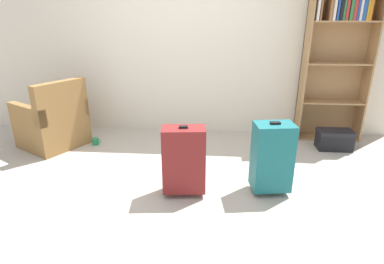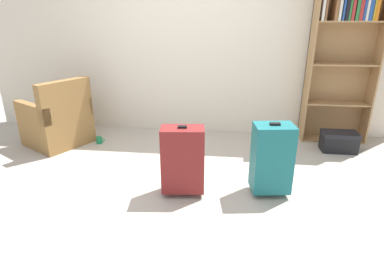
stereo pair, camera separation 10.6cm
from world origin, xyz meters
TOP-DOWN VIEW (x-y plane):
  - ground_plane at (0.00, 0.00)m, footprint 10.48×10.48m
  - back_wall at (0.00, 1.80)m, footprint 5.99×0.10m
  - bookshelf at (2.06, 1.62)m, footprint 0.85×0.29m
  - armchair at (-1.66, 1.02)m, footprint 0.96×0.96m
  - mug at (-1.14, 1.08)m, footprint 0.12×0.08m
  - storage_box at (2.03, 1.18)m, footprint 0.44×0.25m
  - suitcase_dark_red at (0.18, -0.06)m, footprint 0.43×0.26m
  - suitcase_teal at (1.02, 0.04)m, footprint 0.40×0.30m

SIDE VIEW (x-z plane):
  - ground_plane at x=0.00m, z-range 0.00..0.00m
  - mug at x=-1.14m, z-range 0.00..0.10m
  - storage_box at x=2.03m, z-range 0.01..0.27m
  - armchair at x=-1.66m, z-range -0.13..0.77m
  - suitcase_dark_red at x=0.18m, z-range 0.01..0.72m
  - suitcase_teal at x=1.02m, z-range 0.01..0.75m
  - bookshelf at x=2.06m, z-range 0.22..2.31m
  - back_wall at x=0.00m, z-range 0.00..2.60m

